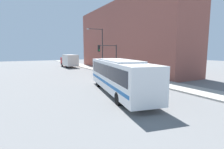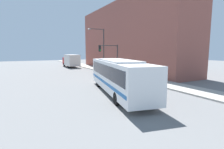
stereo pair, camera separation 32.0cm
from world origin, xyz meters
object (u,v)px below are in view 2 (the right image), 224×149
city_bus (118,74)px  street_lamp (102,46)px  delivery_truck (71,60)px  pedestrian_near_corner (125,69)px  fire_hydrant (137,76)px  parking_meter (121,69)px  traffic_light_pole (110,54)px

city_bus → street_lamp: 16.99m
delivery_truck → pedestrian_near_corner: delivery_truck is taller
delivery_truck → fire_hydrant: bearing=-82.7°
parking_meter → traffic_light_pole: bearing=129.1°
traffic_light_pole → parking_meter: size_ratio=3.44×
parking_meter → pedestrian_near_corner: size_ratio=0.75×
street_lamp → pedestrian_near_corner: 7.14m
city_bus → traffic_light_pole: traffic_light_pole is taller
fire_hydrant → pedestrian_near_corner: bearing=76.2°
fire_hydrant → parking_meter: 4.13m
delivery_truck → pedestrian_near_corner: bearing=-77.3°
delivery_truck → parking_meter: delivery_truck is taller
fire_hydrant → traffic_light_pole: 6.19m
street_lamp → delivery_truck: bearing=103.2°
pedestrian_near_corner → city_bus: bearing=-125.6°
parking_meter → pedestrian_near_corner: bearing=20.3°
city_bus → parking_meter: bearing=70.0°
city_bus → delivery_truck: 27.19m
city_bus → street_lamp: size_ratio=1.54×
street_lamp → pedestrian_near_corner: (1.27, -6.03, -3.61)m
traffic_light_pole → pedestrian_near_corner: traffic_light_pole is taller
city_bus → pedestrian_near_corner: bearing=66.6°
pedestrian_near_corner → street_lamp: bearing=101.9°
city_bus → traffic_light_pole: 11.75m
city_bus → pedestrian_near_corner: 11.97m
city_bus → fire_hydrant: bearing=53.9°
street_lamp → pedestrian_near_corner: bearing=-78.1°
delivery_truck → street_lamp: (2.64, -11.27, 3.07)m
city_bus → traffic_light_pole: bearing=77.9°
delivery_truck → parking_meter: bearing=-81.0°
parking_meter → street_lamp: street_lamp is taller
traffic_light_pole → street_lamp: (0.89, 5.14, 1.33)m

